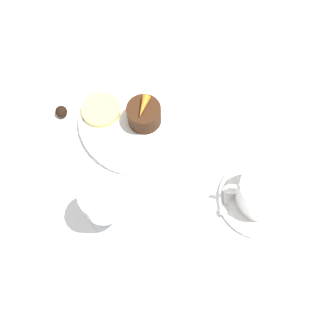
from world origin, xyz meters
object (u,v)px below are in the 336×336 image
coffee_cup (264,192)px  dinner_plate (138,118)px  wine_glass (103,202)px  dessert_cake (144,114)px  fork (56,134)px

coffee_cup → dinner_plate: bearing=-31.8°
dinner_plate → wine_glass: wine_glass is taller
wine_glass → dinner_plate: bearing=-99.1°
dinner_plate → dessert_cake: size_ratio=3.68×
coffee_cup → fork: coffee_cup is taller
coffee_cup → dessert_cake: coffee_cup is taller
dessert_cake → wine_glass: bearing=76.5°
coffee_cup → dessert_cake: 0.27m
dinner_plate → fork: 0.16m
wine_glass → fork: 0.21m
dinner_plate → wine_glass: (0.03, 0.20, 0.07)m
fork → dessert_cake: (-0.17, -0.04, 0.03)m
dinner_plate → fork: size_ratio=1.22×
dessert_cake → coffee_cup: bearing=147.6°
dinner_plate → dessert_cake: dessert_cake is taller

